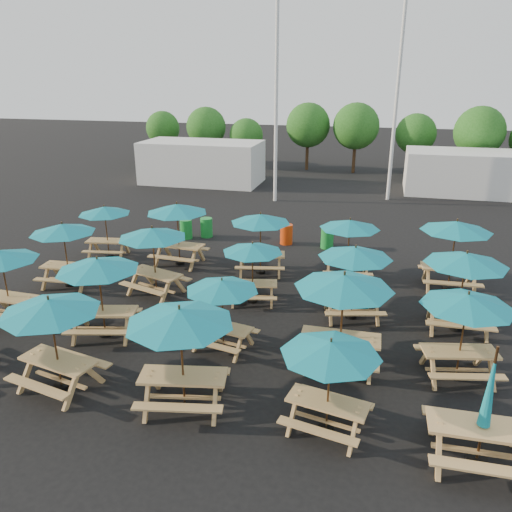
% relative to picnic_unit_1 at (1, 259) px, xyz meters
% --- Properties ---
extents(ground, '(120.00, 120.00, 0.00)m').
position_rel_picnic_unit_1_xyz_m(ground, '(6.68, 2.87, -1.96)').
color(ground, black).
rests_on(ground, ground).
extents(picnic_unit_1, '(2.22, 2.22, 2.25)m').
position_rel_picnic_unit_1_xyz_m(picnic_unit_1, '(0.00, 0.00, 0.00)').
color(picnic_unit_1, tan).
rests_on(picnic_unit_1, ground).
extents(picnic_unit_2, '(2.36, 2.36, 2.31)m').
position_rel_picnic_unit_1_xyz_m(picnic_unit_2, '(0.25, 2.70, 0.05)').
color(picnic_unit_2, tan).
rests_on(picnic_unit_2, ground).
extents(picnic_unit_3, '(2.36, 2.36, 2.15)m').
position_rel_picnic_unit_1_xyz_m(picnic_unit_3, '(0.07, 5.72, -0.09)').
color(picnic_unit_3, tan).
rests_on(picnic_unit_3, ground).
extents(picnic_unit_4, '(2.68, 2.68, 2.37)m').
position_rel_picnic_unit_1_xyz_m(picnic_unit_4, '(3.68, -2.82, 0.11)').
color(picnic_unit_4, tan).
rests_on(picnic_unit_4, ground).
extents(picnic_unit_5, '(2.76, 2.76, 2.38)m').
position_rel_picnic_unit_1_xyz_m(picnic_unit_5, '(3.36, -0.25, 0.11)').
color(picnic_unit_5, tan).
rests_on(picnic_unit_5, ground).
extents(picnic_unit_6, '(2.84, 2.84, 2.38)m').
position_rel_picnic_unit_1_xyz_m(picnic_unit_6, '(3.56, 2.78, 0.11)').
color(picnic_unit_6, tan).
rests_on(picnic_unit_6, ground).
extents(picnic_unit_7, '(2.52, 2.52, 2.46)m').
position_rel_picnic_unit_1_xyz_m(picnic_unit_7, '(3.23, 5.67, 0.19)').
color(picnic_unit_7, tan).
rests_on(picnic_unit_7, ground).
extents(picnic_unit_8, '(2.77, 2.77, 2.47)m').
position_rel_picnic_unit_1_xyz_m(picnic_unit_8, '(6.81, -2.74, 0.19)').
color(picnic_unit_8, tan).
rests_on(picnic_unit_8, ground).
extents(picnic_unit_9, '(2.32, 2.32, 2.05)m').
position_rel_picnic_unit_1_xyz_m(picnic_unit_9, '(6.89, -0.10, -0.17)').
color(picnic_unit_9, tan).
rests_on(picnic_unit_9, ground).
extents(picnic_unit_10, '(2.34, 2.34, 2.05)m').
position_rel_picnic_unit_1_xyz_m(picnic_unit_10, '(6.92, 2.99, -0.17)').
color(picnic_unit_10, tan).
rests_on(picnic_unit_10, ground).
extents(picnic_unit_11, '(2.63, 2.63, 2.32)m').
position_rel_picnic_unit_1_xyz_m(picnic_unit_11, '(6.56, 5.53, 0.07)').
color(picnic_unit_11, tan).
rests_on(picnic_unit_11, ground).
extents(picnic_unit_12, '(2.42, 2.42, 2.15)m').
position_rel_picnic_unit_1_xyz_m(picnic_unit_12, '(10.02, -2.76, -0.09)').
color(picnic_unit_12, tan).
rests_on(picnic_unit_12, ground).
extents(picnic_unit_13, '(2.48, 2.48, 2.56)m').
position_rel_picnic_unit_1_xyz_m(picnic_unit_13, '(10.05, -0.20, 0.27)').
color(picnic_unit_13, tan).
rests_on(picnic_unit_13, ground).
extents(picnic_unit_14, '(2.70, 2.70, 2.31)m').
position_rel_picnic_unit_1_xyz_m(picnic_unit_14, '(10.16, 2.65, 0.06)').
color(picnic_unit_14, tan).
rests_on(picnic_unit_14, ground).
extents(picnic_unit_15, '(2.40, 2.40, 2.25)m').
position_rel_picnic_unit_1_xyz_m(picnic_unit_15, '(9.77, 5.81, 0.01)').
color(picnic_unit_15, tan).
rests_on(picnic_unit_15, ground).
extents(picnic_unit_16, '(2.05, 1.79, 2.57)m').
position_rel_picnic_unit_1_xyz_m(picnic_unit_16, '(12.97, -2.99, -0.90)').
color(picnic_unit_16, tan).
rests_on(picnic_unit_16, ground).
extents(picnic_unit_17, '(2.60, 2.60, 2.28)m').
position_rel_picnic_unit_1_xyz_m(picnic_unit_17, '(12.93, -0.01, 0.03)').
color(picnic_unit_17, tan).
rests_on(picnic_unit_17, ground).
extents(picnic_unit_18, '(2.35, 2.35, 2.42)m').
position_rel_picnic_unit_1_xyz_m(picnic_unit_18, '(13.22, 2.60, 0.15)').
color(picnic_unit_18, tan).
rests_on(picnic_unit_18, ground).
extents(picnic_unit_19, '(2.52, 2.52, 2.48)m').
position_rel_picnic_unit_1_xyz_m(picnic_unit_19, '(13.31, 5.71, 0.21)').
color(picnic_unit_19, tan).
rests_on(picnic_unit_19, ground).
extents(waste_bin_0, '(0.55, 0.55, 0.88)m').
position_rel_picnic_unit_1_xyz_m(waste_bin_0, '(2.26, 8.81, -1.52)').
color(waste_bin_0, '#1A9234').
rests_on(waste_bin_0, ground).
extents(waste_bin_1, '(0.55, 0.55, 0.88)m').
position_rel_picnic_unit_1_xyz_m(waste_bin_1, '(3.08, 9.28, -1.52)').
color(waste_bin_1, '#1A9234').
rests_on(waste_bin_1, ground).
extents(waste_bin_2, '(0.55, 0.55, 0.88)m').
position_rel_picnic_unit_1_xyz_m(waste_bin_2, '(6.85, 9.17, -1.52)').
color(waste_bin_2, red).
rests_on(waste_bin_2, ground).
extents(waste_bin_3, '(0.55, 0.55, 0.88)m').
position_rel_picnic_unit_1_xyz_m(waste_bin_3, '(8.67, 9.05, -1.52)').
color(waste_bin_3, '#1A9234').
rests_on(waste_bin_3, ground).
extents(mast_0, '(0.20, 0.20, 12.00)m').
position_rel_picnic_unit_1_xyz_m(mast_0, '(4.68, 16.87, 4.04)').
color(mast_0, silver).
rests_on(mast_0, ground).
extents(mast_1, '(0.20, 0.20, 12.00)m').
position_rel_picnic_unit_1_xyz_m(mast_1, '(11.18, 18.87, 4.04)').
color(mast_1, silver).
rests_on(mast_1, ground).
extents(event_tent_0, '(8.00, 4.00, 2.80)m').
position_rel_picnic_unit_1_xyz_m(event_tent_0, '(-1.32, 20.87, -0.56)').
color(event_tent_0, silver).
rests_on(event_tent_0, ground).
extents(event_tent_1, '(7.00, 4.00, 2.60)m').
position_rel_picnic_unit_1_xyz_m(event_tent_1, '(15.68, 21.87, -0.66)').
color(event_tent_1, silver).
rests_on(event_tent_1, ground).
extents(tree_0, '(2.80, 2.80, 4.24)m').
position_rel_picnic_unit_1_xyz_m(tree_0, '(-7.39, 28.12, 0.87)').
color(tree_0, '#382314').
rests_on(tree_0, ground).
extents(tree_1, '(3.11, 3.11, 4.72)m').
position_rel_picnic_unit_1_xyz_m(tree_1, '(-3.06, 26.77, 1.19)').
color(tree_1, '#382314').
rests_on(tree_1, ground).
extents(tree_2, '(2.59, 2.59, 3.93)m').
position_rel_picnic_unit_1_xyz_m(tree_2, '(0.29, 26.53, 0.67)').
color(tree_2, '#382314').
rests_on(tree_2, ground).
extents(tree_3, '(3.36, 3.36, 5.09)m').
position_rel_picnic_unit_1_xyz_m(tree_3, '(4.93, 27.59, 1.45)').
color(tree_3, '#382314').
rests_on(tree_3, ground).
extents(tree_4, '(3.41, 3.41, 5.17)m').
position_rel_picnic_unit_1_xyz_m(tree_4, '(8.58, 27.13, 1.50)').
color(tree_4, '#382314').
rests_on(tree_4, ground).
extents(tree_5, '(2.94, 2.94, 4.45)m').
position_rel_picnic_unit_1_xyz_m(tree_5, '(12.90, 27.55, 1.02)').
color(tree_5, '#382314').
rests_on(tree_5, ground).
extents(tree_6, '(3.38, 3.38, 5.13)m').
position_rel_picnic_unit_1_xyz_m(tree_6, '(16.91, 25.77, 1.47)').
color(tree_6, '#382314').
rests_on(tree_6, ground).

